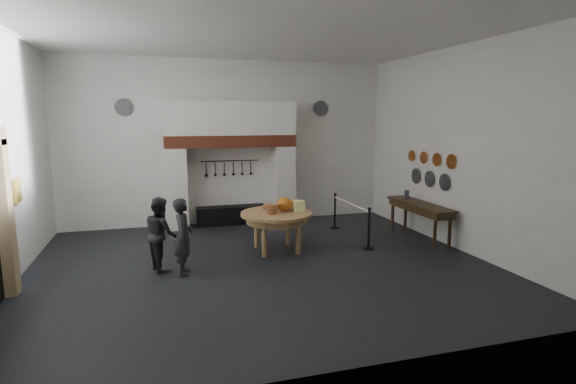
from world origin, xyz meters
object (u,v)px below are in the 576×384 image
object	(u,v)px
barrier_post_near	(369,229)
barrier_post_far	(335,212)
work_table	(277,214)
visitor_near	(183,237)
visitor_far	(161,234)
iron_range	(232,215)
side_table	(420,204)

from	to	relation	value
barrier_post_near	barrier_post_far	bearing A→B (deg)	90.00
work_table	visitor_near	distance (m)	2.29
work_table	visitor_far	world-z (taller)	visitor_far
iron_range	work_table	size ratio (longest dim) A/B	1.20
visitor_near	side_table	distance (m)	5.71
iron_range	work_table	world-z (taller)	work_table
work_table	barrier_post_far	distance (m)	2.58
barrier_post_near	barrier_post_far	size ratio (longest dim) A/B	1.00
iron_range	work_table	distance (m)	2.95
work_table	visitor_near	size ratio (longest dim) A/B	1.09
visitor_far	barrier_post_far	size ratio (longest dim) A/B	1.59
work_table	iron_range	bearing A→B (deg)	100.77
iron_range	side_table	world-z (taller)	side_table
side_table	barrier_post_near	xyz separation A→B (m)	(-1.53, -0.38, -0.42)
iron_range	barrier_post_far	size ratio (longest dim) A/B	2.11
barrier_post_near	barrier_post_far	xyz separation A→B (m)	(0.00, 2.00, 0.00)
barrier_post_near	barrier_post_far	world-z (taller)	same
side_table	visitor_near	bearing A→B (deg)	-170.89
visitor_far	side_table	world-z (taller)	visitor_far
visitor_far	barrier_post_near	distance (m)	4.51
iron_range	barrier_post_far	bearing A→B (deg)	-26.69
work_table	barrier_post_far	size ratio (longest dim) A/B	1.76
visitor_near	barrier_post_far	bearing A→B (deg)	-53.38
barrier_post_far	iron_range	bearing A→B (deg)	153.31
iron_range	visitor_far	distance (m)	3.95
visitor_near	barrier_post_near	distance (m)	4.14
barrier_post_near	side_table	bearing A→B (deg)	14.08
side_table	barrier_post_far	xyz separation A→B (m)	(-1.53, 1.62, -0.42)
work_table	visitor_near	bearing A→B (deg)	-155.07
visitor_far	barrier_post_far	bearing A→B (deg)	-81.99
work_table	barrier_post_far	world-z (taller)	barrier_post_far
visitor_near	visitor_far	distance (m)	0.57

